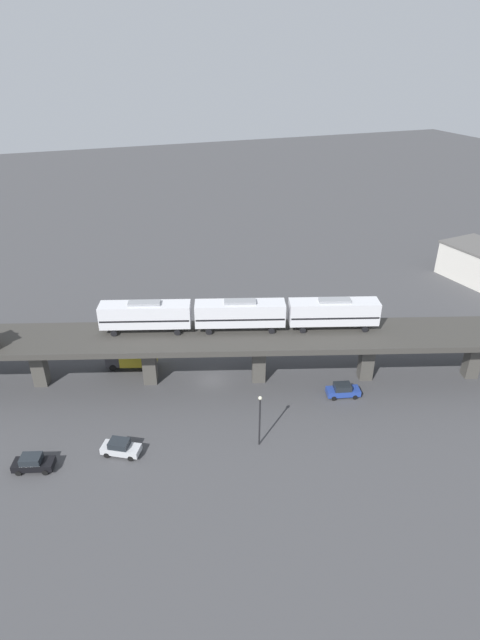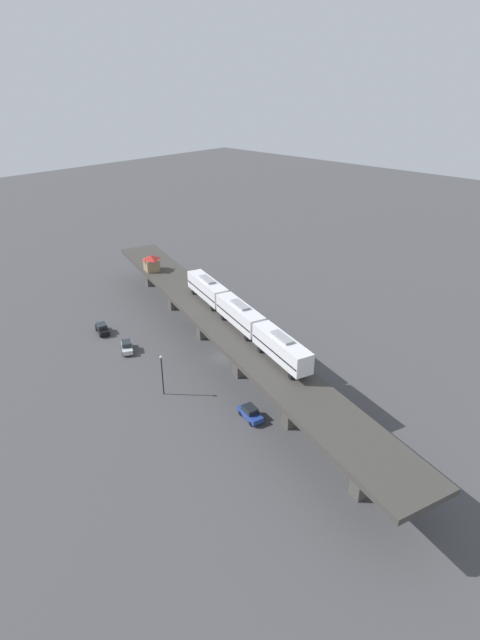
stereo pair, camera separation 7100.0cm
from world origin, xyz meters
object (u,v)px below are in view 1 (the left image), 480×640
street_car_blue (343,390)px  street_lamp (260,417)px  street_car_silver (121,448)px  subway_train (240,313)px  street_car_black (33,463)px  delivery_truck (132,356)px

street_car_blue → street_lamp: size_ratio=0.68×
street_car_silver → subway_train: bearing=119.5°
street_car_black → delivery_truck: size_ratio=0.63×
street_car_blue → subway_train: bearing=-130.8°
street_car_silver → delivery_truck: 18.13m
delivery_truck → street_car_blue: bearing=56.2°
subway_train → street_lamp: size_ratio=5.22×
street_car_blue → delivery_truck: (-16.77, -25.07, 0.82)m
delivery_truck → street_lamp: (21.56, 11.11, 2.35)m
street_car_silver → street_lamp: size_ratio=0.68×
street_car_blue → street_car_black: 38.77m
street_car_blue → street_car_black: same height
street_car_silver → street_car_blue: 29.41m
subway_train → street_car_silver: size_ratio=7.69×
subway_train → street_car_blue: subway_train is taller
subway_train → street_car_blue: (9.55, 11.08, -8.89)m
street_lamp → street_car_silver: bearing=-104.4°
street_car_silver → street_car_black: size_ratio=0.99×
delivery_truck → street_car_black: bearing=-39.4°
street_car_blue → street_lamp: (4.79, -13.96, 3.17)m
street_car_silver → street_lamp: 16.25m
subway_train → street_lamp: 15.71m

